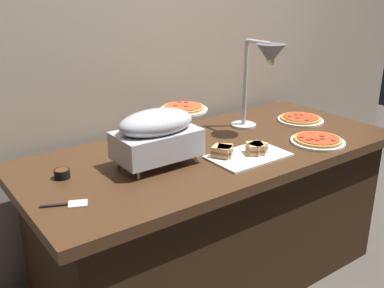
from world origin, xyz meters
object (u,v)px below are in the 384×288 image
at_px(heat_lamp, 265,63).
at_px(pizza_plate_front, 318,140).
at_px(sandwich_platter, 244,153).
at_px(pizza_plate_raised_stand, 184,112).
at_px(serving_spatula, 66,204).
at_px(sauce_cup_near, 62,173).
at_px(pizza_plate_center, 300,119).
at_px(chafing_dish, 157,134).

xyz_separation_m(heat_lamp, pizza_plate_front, (0.12, -0.28, -0.36)).
bearing_deg(sandwich_platter, heat_lamp, 33.08).
bearing_deg(pizza_plate_raised_stand, serving_spatula, -155.90).
bearing_deg(sauce_cup_near, pizza_plate_front, -16.13).
distance_m(pizza_plate_raised_stand, sauce_cup_near, 0.71).
bearing_deg(heat_lamp, pizza_plate_front, -67.70).
height_order(pizza_plate_front, pizza_plate_center, same).
bearing_deg(serving_spatula, sauce_cup_near, 72.48).
bearing_deg(pizza_plate_center, sauce_cup_near, 178.05).
xyz_separation_m(chafing_dish, sauce_cup_near, (-0.40, 0.11, -0.12)).
xyz_separation_m(pizza_plate_front, sandwich_platter, (-0.43, 0.08, 0.01)).
height_order(sandwich_platter, serving_spatula, sandwich_platter).
xyz_separation_m(pizza_plate_raised_stand, sauce_cup_near, (-0.69, -0.10, -0.12)).
xyz_separation_m(pizza_plate_raised_stand, serving_spatula, (-0.77, -0.34, -0.14)).
height_order(chafing_dish, sauce_cup_near, chafing_dish).
bearing_deg(sandwich_platter, chafing_dish, 156.81).
xyz_separation_m(chafing_dish, sandwich_platter, (0.37, -0.16, -0.12)).
distance_m(pizza_plate_center, serving_spatula, 1.50).
distance_m(pizza_plate_front, serving_spatula, 1.28).
xyz_separation_m(sauce_cup_near, serving_spatula, (-0.08, -0.24, -0.02)).
height_order(pizza_plate_front, sauce_cup_near, sauce_cup_near).
xyz_separation_m(chafing_dish, pizza_plate_raised_stand, (0.29, 0.21, -0.00)).
distance_m(heat_lamp, pizza_plate_front, 0.47).
bearing_deg(pizza_plate_center, pizza_plate_raised_stand, 168.27).
height_order(pizza_plate_center, sandwich_platter, sandwich_platter).
relative_size(pizza_plate_front, serving_spatula, 1.61).
xyz_separation_m(heat_lamp, serving_spatula, (-1.16, -0.18, -0.37)).
relative_size(chafing_dish, serving_spatula, 2.18).
bearing_deg(serving_spatula, pizza_plate_raised_stand, 24.10).
xyz_separation_m(heat_lamp, pizza_plate_center, (0.33, 0.02, -0.36)).
distance_m(chafing_dish, pizza_plate_center, 1.03).
relative_size(pizza_plate_center, pizza_plate_raised_stand, 1.08).
bearing_deg(pizza_plate_front, pizza_plate_raised_stand, 138.70).
distance_m(chafing_dish, sauce_cup_near, 0.43).
bearing_deg(pizza_plate_center, heat_lamp, -177.36).
relative_size(heat_lamp, serving_spatula, 2.87).
height_order(heat_lamp, sauce_cup_near, heat_lamp).
bearing_deg(serving_spatula, pizza_plate_front, -4.81).
xyz_separation_m(pizza_plate_center, sauce_cup_near, (-1.42, 0.05, 0.01)).
bearing_deg(pizza_plate_raised_stand, pizza_plate_center, -11.73).
height_order(sauce_cup_near, serving_spatula, sauce_cup_near).
distance_m(heat_lamp, pizza_plate_center, 0.49).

